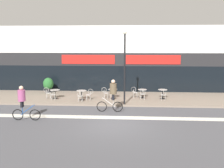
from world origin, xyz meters
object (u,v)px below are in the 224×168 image
at_px(cafe_chair_1_near, 80,95).
at_px(bistro_table_3, 142,92).
at_px(bistro_table_0, 55,92).
at_px(bistro_table_1, 82,93).
at_px(cafe_chair_3_near, 143,93).
at_px(cyclist_1, 112,93).
at_px(lamp_post, 125,63).
at_px(cafe_chair_1_side, 89,94).
at_px(cyclist_0, 23,100).
at_px(cafe_chair_4_near, 163,94).
at_px(planter_pot, 48,85).
at_px(bistro_table_2, 113,92).
at_px(cafe_chair_0_near, 53,94).
at_px(cafe_chair_0_side, 47,92).
at_px(cafe_chair_2_near, 112,94).
at_px(cafe_chair_3_side, 135,92).
at_px(bistro_table_4, 163,92).
at_px(cafe_chair_2_side, 105,92).

bearing_deg(cafe_chair_1_near, bistro_table_3, -70.64).
xyz_separation_m(bistro_table_0, bistro_table_1, (2.29, -0.46, 0.04)).
height_order(cafe_chair_3_near, cyclist_1, cyclist_1).
xyz_separation_m(bistro_table_0, lamp_post, (5.72, -1.74, 2.57)).
height_order(cafe_chair_1_side, cyclist_0, cyclist_0).
distance_m(cafe_chair_4_near, lamp_post, 4.27).
height_order(cafe_chair_1_side, cafe_chair_3_near, same).
xyz_separation_m(lamp_post, cyclist_0, (-5.99, -4.08, -1.98)).
bearing_deg(bistro_table_0, planter_pot, 118.52).
xyz_separation_m(bistro_table_1, bistro_table_2, (2.44, 0.81, -0.01)).
bearing_deg(bistro_table_3, cafe_chair_0_near, -169.56).
distance_m(bistro_table_0, cyclist_1, 6.08).
bearing_deg(cafe_chair_0_side, cyclist_1, -40.38).
relative_size(cafe_chair_0_near, cyclist_1, 0.41).
bearing_deg(bistro_table_3, planter_pot, 168.60).
bearing_deg(cafe_chair_0_side, cafe_chair_2_near, -11.28).
height_order(cafe_chair_2_near, cafe_chair_3_side, same).
height_order(cafe_chair_0_near, planter_pot, planter_pot).
distance_m(bistro_table_2, bistro_table_3, 2.45).
relative_size(cafe_chair_3_near, cafe_chair_4_near, 1.00).
relative_size(bistro_table_2, bistro_table_4, 0.99).
relative_size(bistro_table_2, cyclist_1, 0.34).
xyz_separation_m(bistro_table_0, cafe_chair_0_side, (-0.62, -0.01, -0.00)).
relative_size(bistro_table_2, planter_pot, 0.55).
height_order(bistro_table_3, cafe_chair_0_near, cafe_chair_0_near).
xyz_separation_m(cafe_chair_1_near, cyclist_0, (-2.55, -4.74, 0.58)).
relative_size(cafe_chair_3_near, cafe_chair_3_side, 1.00).
height_order(bistro_table_1, bistro_table_2, bistro_table_1).
bearing_deg(bistro_table_4, cafe_chair_3_near, -167.60).
height_order(bistro_table_2, lamp_post, lamp_post).
xyz_separation_m(cafe_chair_1_near, cafe_chair_2_near, (2.44, 0.82, 0.00)).
distance_m(bistro_table_0, cyclist_0, 5.86).
bearing_deg(bistro_table_4, bistro_table_1, -172.24).
bearing_deg(cafe_chair_4_near, bistro_table_1, 99.47).
xyz_separation_m(cafe_chair_0_near, cafe_chair_3_near, (7.15, 0.69, 0.00)).
bearing_deg(cyclist_0, planter_pot, 96.04).
distance_m(cafe_chair_0_near, cafe_chair_0_side, 0.88).
height_order(cafe_chair_3_side, planter_pot, planter_pot).
relative_size(cafe_chair_0_near, cafe_chair_4_near, 1.00).
distance_m(cafe_chair_2_side, cafe_chair_3_side, 2.45).
bearing_deg(bistro_table_3, cafe_chair_3_side, 179.28).
xyz_separation_m(bistro_table_3, cafe_chair_2_side, (-3.05, -0.34, 0.01)).
bearing_deg(lamp_post, bistro_table_1, 159.58).
xyz_separation_m(bistro_table_4, cafe_chair_1_side, (-5.87, -0.88, -0.04)).
relative_size(bistro_table_1, cafe_chair_0_side, 0.87).
bearing_deg(lamp_post, cafe_chair_4_near, 26.76).
bearing_deg(bistro_table_1, planter_pot, 141.47).
bearing_deg(cafe_chair_1_near, cafe_chair_3_near, -77.41).
relative_size(cafe_chair_1_near, cafe_chair_4_near, 1.00).
xyz_separation_m(cafe_chair_2_near, cyclist_1, (0.22, -3.20, 0.65)).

